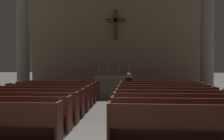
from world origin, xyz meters
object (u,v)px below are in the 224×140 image
at_px(pew_left_row_8, 62,90).
at_px(candlestick_outer_right, 128,73).
at_px(pew_right_row_2, 181,116).
at_px(pew_right_row_7, 161,93).
at_px(pew_right_row_4, 170,104).
at_px(column_left_second, 23,34).
at_px(pew_right_row_1, 190,125).
at_px(lone_worshipper, 129,86).
at_px(pew_left_row_7, 56,92).
at_px(candlestick_inner_right, 119,73).
at_px(pew_left_row_6, 50,95).
at_px(pew_left_row_3, 20,107).
at_px(pew_right_row_8, 159,91).
at_px(pew_left_row_4, 32,102).
at_px(pew_left_row_5, 42,98).
at_px(pew_right_row_5, 167,100).
at_px(candlestick_outer_left, 99,73).
at_px(candlestick_inner_left, 108,73).
at_px(column_right_second, 207,33).
at_px(pew_right_row_3, 175,109).
at_px(pew_right_row_6, 163,96).
at_px(pew_left_row_2, 4,113).
at_px(altar, 114,85).

xyz_separation_m(pew_left_row_8, candlestick_outer_right, (3.16, 2.66, 0.72)).
xyz_separation_m(pew_right_row_2, pew_right_row_7, (0.00, 4.86, 0.00)).
distance_m(pew_right_row_4, column_left_second, 9.85).
height_order(pew_right_row_1, lone_worshipper, lone_worshipper).
distance_m(pew_right_row_1, lone_worshipper, 6.98).
height_order(pew_left_row_7, candlestick_inner_right, candlestick_inner_right).
xyz_separation_m(pew_left_row_6, lone_worshipper, (3.22, 1.98, 0.22)).
bearing_deg(pew_left_row_3, pew_right_row_4, 11.85).
relative_size(pew_left_row_3, pew_right_row_8, 1.00).
distance_m(pew_left_row_4, column_left_second, 7.08).
bearing_deg(pew_left_row_5, lone_worshipper, 42.49).
distance_m(pew_right_row_2, column_left_second, 11.11).
height_order(pew_left_row_4, pew_right_row_5, same).
bearing_deg(column_left_second, pew_left_row_6, -54.81).
distance_m(pew_left_row_6, candlestick_outer_left, 4.88).
relative_size(pew_right_row_1, column_left_second, 0.51).
distance_m(pew_right_row_1, candlestick_inner_left, 9.84).
xyz_separation_m(pew_left_row_4, candlestick_inner_left, (2.01, 6.54, 0.72)).
bearing_deg(pew_left_row_5, candlestick_inner_left, 70.12).
xyz_separation_m(column_right_second, candlestick_inner_right, (-4.76, 0.70, -2.19)).
relative_size(pew_right_row_2, pew_right_row_4, 1.00).
relative_size(pew_right_row_3, pew_right_row_4, 1.00).
bearing_deg(pew_right_row_2, pew_right_row_6, 90.00).
distance_m(pew_left_row_2, lone_worshipper, 6.70).
distance_m(candlestick_inner_right, lone_worshipper, 2.74).
xyz_separation_m(pew_right_row_2, altar, (-2.31, 8.49, 0.06)).
xyz_separation_m(pew_right_row_2, pew_right_row_5, (0.00, 2.91, 0.00)).
distance_m(pew_left_row_7, candlestick_inner_right, 4.53).
bearing_deg(column_right_second, pew_right_row_2, -109.45).
xyz_separation_m(pew_left_row_8, column_left_second, (-2.75, 1.96, 2.91)).
height_order(pew_right_row_2, altar, altar).
xyz_separation_m(pew_right_row_3, altar, (-2.31, 7.51, 0.06)).
bearing_deg(pew_right_row_4, pew_left_row_3, -168.15).
distance_m(pew_right_row_8, altar, 3.53).
relative_size(column_left_second, column_right_second, 1.00).
height_order(pew_left_row_8, column_right_second, column_right_second).
distance_m(pew_left_row_3, pew_left_row_4, 0.97).
xyz_separation_m(pew_left_row_7, pew_right_row_5, (4.63, -1.94, 0.00)).
xyz_separation_m(pew_right_row_4, candlestick_outer_left, (-3.16, 6.54, 0.72)).
bearing_deg(pew_right_row_2, pew_left_row_4, 157.24).
xyz_separation_m(pew_right_row_5, candlestick_inner_left, (-2.61, 5.57, 0.72)).
distance_m(pew_left_row_5, pew_right_row_6, 4.73).
bearing_deg(pew_left_row_3, pew_left_row_5, 90.00).
relative_size(pew_right_row_4, candlestick_inner_left, 5.87).
distance_m(pew_left_row_4, pew_right_row_7, 5.47).
relative_size(pew_right_row_1, candlestick_inner_left, 5.87).
height_order(pew_left_row_2, candlestick_inner_right, candlestick_inner_right).
xyz_separation_m(pew_right_row_1, column_right_second, (2.75, 8.75, 2.91)).
height_order(pew_left_row_4, pew_right_row_1, same).
bearing_deg(column_left_second, pew_right_row_5, -33.42).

